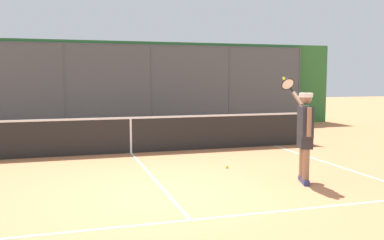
% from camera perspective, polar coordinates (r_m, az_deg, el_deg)
% --- Properties ---
extents(ground_plane, '(60.00, 60.00, 0.00)m').
position_cam_1_polar(ground_plane, '(7.50, -3.27, -9.81)').
color(ground_plane, '#C67A4C').
extents(court_line_markings, '(8.50, 10.19, 0.01)m').
position_cam_1_polar(court_line_markings, '(5.92, 0.71, -14.08)').
color(court_line_markings, white).
rests_on(court_line_markings, ground).
extents(fence_backdrop, '(19.25, 1.37, 3.39)m').
position_cam_1_polar(fence_backdrop, '(17.23, -11.14, 4.55)').
color(fence_backdrop, '#474C51').
rests_on(fence_backdrop, ground).
extents(tennis_net, '(10.92, 0.09, 1.07)m').
position_cam_1_polar(tennis_net, '(11.44, -8.14, -1.93)').
color(tennis_net, '#2D2D2D').
rests_on(tennis_net, ground).
extents(tennis_player, '(0.44, 1.42, 2.01)m').
position_cam_1_polar(tennis_player, '(8.36, 14.74, -1.27)').
color(tennis_player, navy).
rests_on(tennis_player, ground).
extents(tennis_ball_mid_court, '(0.07, 0.07, 0.07)m').
position_cam_1_polar(tennis_ball_mid_court, '(9.57, 4.68, -6.20)').
color(tennis_ball_mid_court, '#CCDB33').
rests_on(tennis_ball_mid_court, ground).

